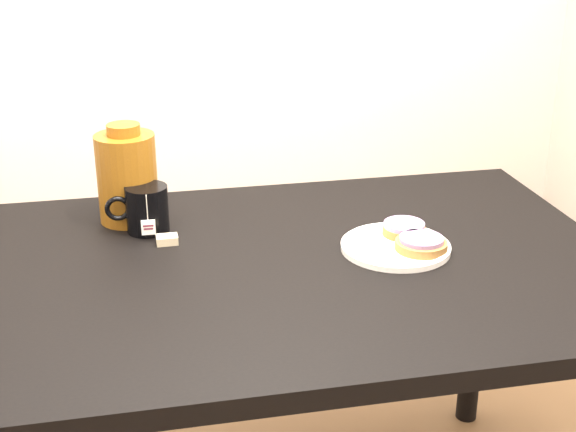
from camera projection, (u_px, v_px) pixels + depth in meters
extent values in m
cube|color=black|center=(278.00, 271.00, 1.62)|extent=(1.40, 0.90, 0.04)
cylinder|color=black|center=(476.00, 311.00, 2.24)|extent=(0.06, 0.06, 0.71)
cylinder|color=white|center=(395.00, 247.00, 1.67)|extent=(0.23, 0.23, 0.01)
torus|color=white|center=(396.00, 244.00, 1.66)|extent=(0.22, 0.22, 0.01)
cylinder|color=brown|center=(404.00, 230.00, 1.71)|extent=(0.13, 0.13, 0.02)
cylinder|color=gray|center=(404.00, 225.00, 1.70)|extent=(0.12, 0.12, 0.01)
cylinder|color=brown|center=(421.00, 245.00, 1.64)|extent=(0.15, 0.15, 0.02)
cylinder|color=gray|center=(422.00, 239.00, 1.63)|extent=(0.13, 0.13, 0.01)
cylinder|color=black|center=(147.00, 209.00, 1.74)|extent=(0.09, 0.09, 0.10)
cylinder|color=black|center=(146.00, 190.00, 1.73)|extent=(0.08, 0.08, 0.00)
torus|color=black|center=(118.00, 209.00, 1.73)|extent=(0.06, 0.01, 0.06)
cylinder|color=beige|center=(147.00, 207.00, 1.69)|extent=(0.00, 0.00, 0.06)
cube|color=white|center=(148.00, 227.00, 1.71)|extent=(0.03, 0.00, 0.03)
cube|color=#C6B793|center=(167.00, 240.00, 1.69)|extent=(0.05, 0.03, 0.02)
cylinder|color=#5D320C|center=(127.00, 178.00, 1.78)|extent=(0.14, 0.14, 0.20)
cylinder|color=#5D320C|center=(123.00, 130.00, 1.74)|extent=(0.07, 0.07, 0.02)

